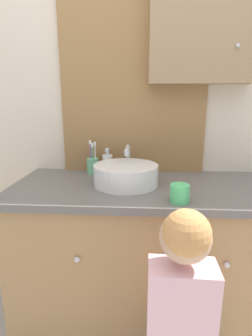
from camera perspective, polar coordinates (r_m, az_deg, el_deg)
The scene contains 7 objects.
wall_back at distance 1.57m, azimuth 5.84°, elevation 14.37°, with size 3.20×0.18×2.50m.
vanity_counter at distance 1.51m, azimuth 4.90°, elevation -19.77°, with size 1.39×0.59×0.88m.
sink_basin at distance 1.31m, azimuth 0.05°, elevation -1.31°, with size 0.32×0.38×0.18m.
toothbrush_holder at distance 1.52m, azimuth -7.24°, elevation 0.73°, with size 0.07×0.07×0.19m.
soap_dispenser at distance 1.51m, azimuth -4.02°, elevation 0.90°, with size 0.06×0.06×0.15m.
child_figure at distance 1.05m, azimuth 11.79°, elevation -29.93°, with size 0.23×0.48×0.98m.
drinking_cup at distance 1.11m, azimuth 11.60°, elevation -5.43°, with size 0.08×0.08×0.08m, color #4CC670.
Camera 1 is at (-0.04, -0.95, 1.29)m, focal length 28.00 mm.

